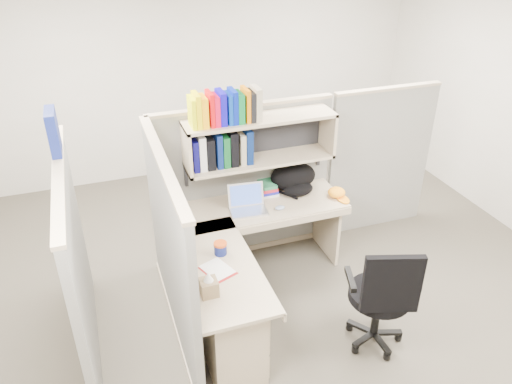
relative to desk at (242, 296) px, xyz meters
name	(u,v)px	position (x,y,z in m)	size (l,w,h in m)	color
ground	(275,303)	(0.41, 0.29, -0.44)	(6.00, 6.00, 0.00)	#3A362D
room_shell	(279,142)	(0.41, 0.29, 1.18)	(6.00, 6.00, 6.00)	#B0AB9F
cubicle	(220,202)	(0.04, 0.74, 0.47)	(3.79, 1.84, 1.95)	slate
desk	(242,296)	(0.00, 0.00, 0.00)	(1.74, 1.75, 0.73)	gray
laptop	(248,200)	(0.32, 0.78, 0.41)	(0.34, 0.34, 0.24)	silver
backpack	(296,179)	(0.88, 1.00, 0.43)	(0.46, 0.36, 0.27)	black
orange_cap	(337,192)	(1.22, 0.76, 0.34)	(0.17, 0.20, 0.09)	orange
snack_canister	(220,248)	(-0.10, 0.23, 0.35)	(0.11, 0.11, 0.11)	navy
tissue_box	(209,283)	(-0.31, -0.22, 0.39)	(0.13, 0.13, 0.20)	olive
mouse	(280,208)	(0.61, 0.72, 0.31)	(0.09, 0.06, 0.03)	#8397BB
paper_cup	(244,194)	(0.36, 1.02, 0.34)	(0.07, 0.07, 0.11)	white
book_stack	(267,188)	(0.61, 1.06, 0.35)	(0.17, 0.23, 0.11)	gray
loose_paper	(217,269)	(-0.18, 0.04, 0.29)	(0.19, 0.25, 0.00)	white
task_chair	(379,311)	(1.01, -0.46, -0.07)	(0.60, 0.56, 1.05)	black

